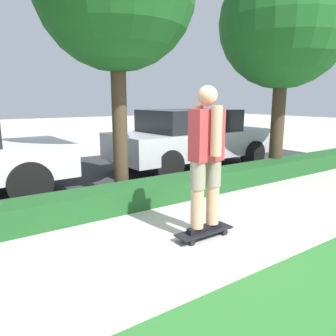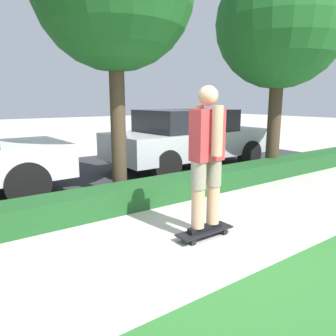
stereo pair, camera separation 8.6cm
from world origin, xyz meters
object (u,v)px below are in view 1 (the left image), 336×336
(skater_person, at_px, (206,156))
(parked_car_middle, at_px, (192,138))
(skateboard, at_px, (204,232))
(tree_far, at_px, (284,23))

(skater_person, xyz_separation_m, parked_car_middle, (2.63, 3.53, -0.27))
(skater_person, bearing_deg, skateboard, 172.87)
(skater_person, relative_size, tree_far, 0.37)
(skateboard, distance_m, tree_far, 5.44)
(tree_far, relative_size, parked_car_middle, 1.11)
(skateboard, relative_size, parked_car_middle, 0.18)
(parked_car_middle, bearing_deg, skateboard, -127.97)
(parked_car_middle, bearing_deg, skater_person, -127.97)
(skateboard, xyz_separation_m, parked_car_middle, (2.63, 3.53, 0.71))
(skater_person, bearing_deg, parked_car_middle, 53.33)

